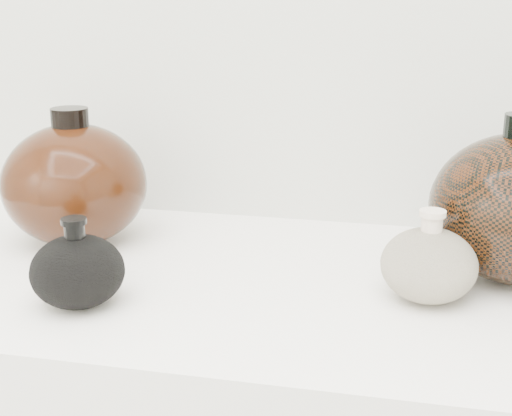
# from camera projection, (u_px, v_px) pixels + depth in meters

# --- Properties ---
(black_gourd_vase) EXTENTS (0.14, 0.14, 0.11)m
(black_gourd_vase) POSITION_uv_depth(u_px,v_px,m) (78.00, 271.00, 0.82)
(black_gourd_vase) COLOR black
(black_gourd_vase) RESTS_ON display_counter
(cream_gourd_vase) EXTENTS (0.15, 0.15, 0.11)m
(cream_gourd_vase) POSITION_uv_depth(u_px,v_px,m) (429.00, 264.00, 0.83)
(cream_gourd_vase) COLOR #B9B092
(cream_gourd_vase) RESTS_ON display_counter
(left_round_pot) EXTENTS (0.22, 0.22, 0.20)m
(left_round_pot) POSITION_uv_depth(u_px,v_px,m) (75.00, 184.00, 1.01)
(left_round_pot) COLOR black
(left_round_pot) RESTS_ON display_counter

